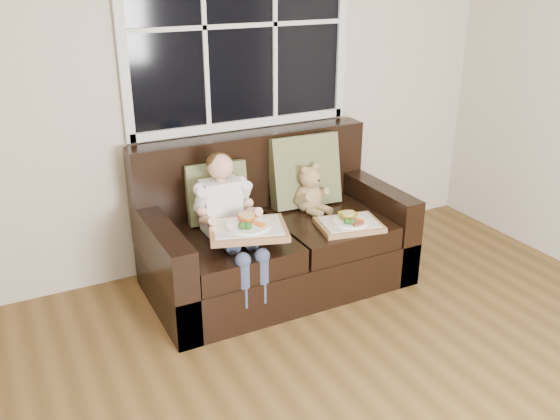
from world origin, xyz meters
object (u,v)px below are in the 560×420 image
tray_left (248,228)px  child (227,211)px  loveseat (273,239)px  tray_right (349,223)px  teddy_bear (309,192)px

tray_left → child: bearing=122.6°
loveseat → child: 0.50m
tray_right → child: bearing=174.7°
tray_right → tray_left: bearing=-171.5°
teddy_bear → tray_left: teddy_bear is taller
teddy_bear → tray_left: bearing=-166.4°
loveseat → teddy_bear: (0.30, 0.03, 0.28)m
child → tray_right: 0.80m
child → teddy_bear: (0.66, 0.14, -0.04)m
loveseat → teddy_bear: 0.41m
loveseat → tray_right: size_ratio=3.79×
child → teddy_bear: 0.68m
tray_left → tray_right: 0.71m
loveseat → teddy_bear: size_ratio=4.98×
child → tray_left: bearing=-75.1°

